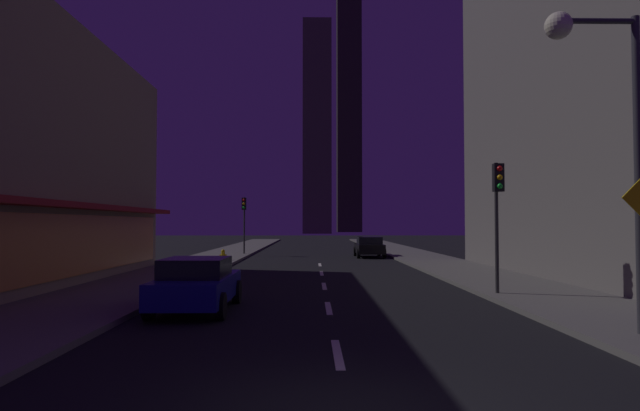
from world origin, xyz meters
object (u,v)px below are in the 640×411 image
Objects in this scene: car_parked_near at (197,284)px; traffic_light_near_right at (498,198)px; car_parked_far at (369,247)px; traffic_light_far_left at (244,213)px; street_lamp_right at (597,92)px; fire_hydrant_far_left at (223,255)px.

traffic_light_near_right is at bearing 14.40° from car_parked_near.
traffic_light_far_left is at bearing 168.62° from car_parked_far.
traffic_light_far_left reaches higher than car_parked_near.
traffic_light_near_right is (9.10, 2.34, 2.45)m from car_parked_near.
car_parked_far is at bearing 95.27° from traffic_light_near_right.
car_parked_far is 27.21m from street_lamp_right.
traffic_light_far_left is (-1.90, 24.79, 2.45)m from car_parked_near.
traffic_light_far_left is 30.69m from street_lamp_right.
traffic_light_far_left is at bearing 116.10° from traffic_light_near_right.
street_lamp_right reaches higher than car_parked_far.
fire_hydrant_far_left is (-9.50, -4.96, -0.29)m from car_parked_far.
car_parked_near is at bearing -107.42° from car_parked_far.
fire_hydrant_far_left is at bearing -93.37° from traffic_light_far_left.
traffic_light_far_left reaches higher than fire_hydrant_far_left.
traffic_light_near_right is (11.40, -15.66, 2.74)m from fire_hydrant_far_left.
car_parked_far is at bearing 27.57° from fire_hydrant_far_left.
car_parked_far is 10.72m from fire_hydrant_far_left.
traffic_light_near_right reaches higher than car_parked_near.
street_lamp_right is at bearing -91.11° from traffic_light_near_right.
street_lamp_right is at bearing -86.20° from car_parked_far.
fire_hydrant_far_left is at bearing -152.43° from car_parked_far.
street_lamp_right is (10.88, -28.64, 1.87)m from traffic_light_far_left.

